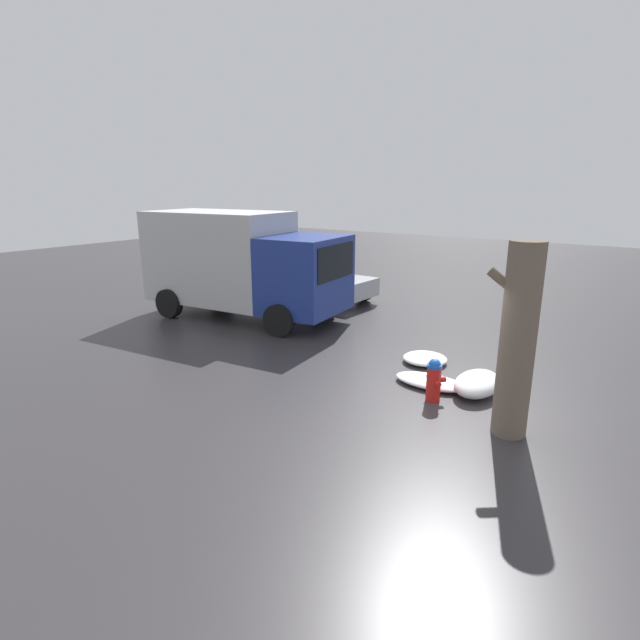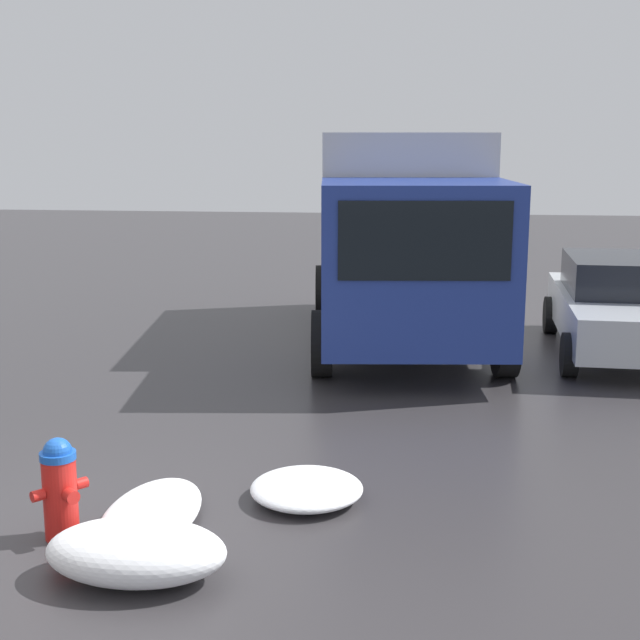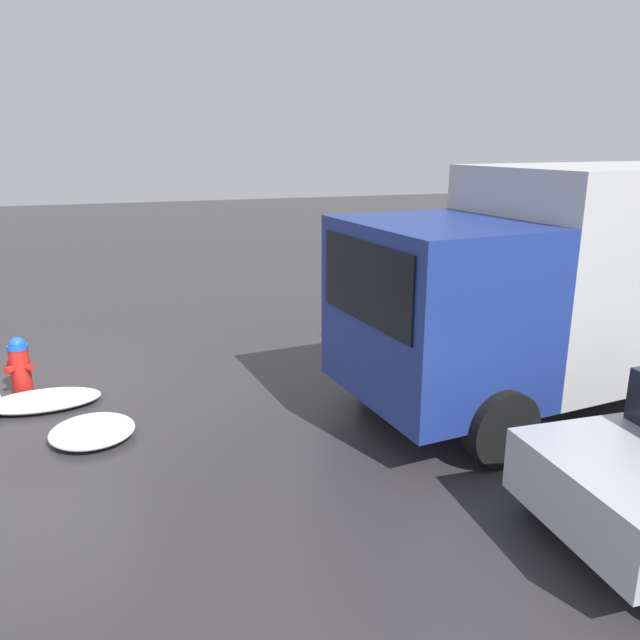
{
  "view_description": "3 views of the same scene",
  "coord_description": "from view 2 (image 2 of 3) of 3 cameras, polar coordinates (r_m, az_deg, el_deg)",
  "views": [
    {
      "loc": [
        -3.33,
        8.52,
        4.03
      ],
      "look_at": [
        3.48,
        -1.18,
        0.8
      ],
      "focal_mm": 28.0,
      "sensor_mm": 36.0,
      "label": 1
    },
    {
      "loc": [
        -6.45,
        -2.83,
        3.23
      ],
      "look_at": [
        3.14,
        -1.76,
        1.19
      ],
      "focal_mm": 50.0,
      "sensor_mm": 36.0,
      "label": 2
    },
    {
      "loc": [
        1.41,
        -9.4,
        3.54
      ],
      "look_at": [
        3.94,
        -1.89,
        1.26
      ],
      "focal_mm": 35.0,
      "sensor_mm": 36.0,
      "label": 3
    }
  ],
  "objects": [
    {
      "name": "snow_pile_by_hydrant",
      "position": [
        7.77,
        -10.74,
        -12.08
      ],
      "size": [
        1.51,
        0.78,
        0.19
      ],
      "color": "white",
      "rests_on": "ground_plane"
    },
    {
      "name": "snow_pile_curbside",
      "position": [
        8.11,
        -0.86,
        -10.73
      ],
      "size": [
        1.02,
        1.01,
        0.21
      ],
      "color": "white",
      "rests_on": "ground_plane"
    },
    {
      "name": "fire_hydrant",
      "position": [
        7.57,
        -16.31,
        -10.23
      ],
      "size": [
        0.42,
        0.41,
        0.85
      ],
      "rotation": [
        0.0,
        0.0,
        3.99
      ],
      "color": "red",
      "rests_on": "ground_plane"
    },
    {
      "name": "ground_plane",
      "position": [
        7.74,
        -16.13,
        -13.21
      ],
      "size": [
        60.0,
        60.0,
        0.0
      ],
      "primitive_type": "plane",
      "color": "#333033"
    },
    {
      "name": "parked_car",
      "position": [
        13.83,
        18.69,
        0.9
      ],
      "size": [
        4.06,
        2.08,
        1.44
      ],
      "rotation": [
        0.0,
        0.0,
        1.53
      ],
      "color": "#ADB2B7",
      "rests_on": "ground_plane"
    },
    {
      "name": "snow_pile_by_tree",
      "position": [
        6.89,
        -11.68,
        -14.31
      ],
      "size": [
        0.83,
        1.35,
        0.42
      ],
      "color": "white",
      "rests_on": "ground_plane"
    },
    {
      "name": "delivery_truck",
      "position": [
        13.96,
        5.27,
        5.7
      ],
      "size": [
        6.5,
        3.24,
        3.23
      ],
      "rotation": [
        0.0,
        0.0,
        1.67
      ],
      "color": "navy",
      "rests_on": "ground_plane"
    }
  ]
}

